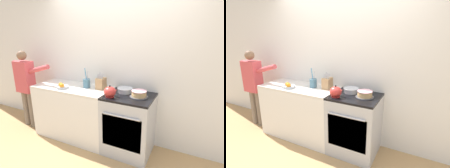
# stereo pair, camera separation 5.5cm
# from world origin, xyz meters

# --- Properties ---
(ground_plane) EXTENTS (16.00, 16.00, 0.00)m
(ground_plane) POSITION_xyz_m (0.00, 0.00, 0.00)
(ground_plane) COLOR tan
(wall_back) EXTENTS (8.00, 0.04, 2.60)m
(wall_back) POSITION_xyz_m (0.00, 0.63, 1.30)
(wall_back) COLOR silver
(wall_back) RESTS_ON ground_plane
(counter_cabinet) EXTENTS (1.36, 0.61, 0.93)m
(counter_cabinet) POSITION_xyz_m (-0.70, 0.30, 0.46)
(counter_cabinet) COLOR white
(counter_cabinet) RESTS_ON ground_plane
(stove_range) EXTENTS (0.71, 0.64, 0.93)m
(stove_range) POSITION_xyz_m (0.34, 0.30, 0.46)
(stove_range) COLOR #B7BABF
(stove_range) RESTS_ON ground_plane
(layer_cake) EXTENTS (0.26, 0.26, 0.09)m
(layer_cake) POSITION_xyz_m (0.48, 0.31, 0.97)
(layer_cake) COLOR #4C4C51
(layer_cake) RESTS_ON stove_range
(tea_kettle) EXTENTS (0.22, 0.18, 0.17)m
(tea_kettle) POSITION_xyz_m (0.11, 0.14, 1.00)
(tea_kettle) COLOR red
(tea_kettle) RESTS_ON stove_range
(mixing_bowl) EXTENTS (0.24, 0.24, 0.07)m
(mixing_bowl) POSITION_xyz_m (0.23, 0.41, 0.96)
(mixing_bowl) COLOR #B7BABF
(mixing_bowl) RESTS_ON stove_range
(knife_block) EXTENTS (0.13, 0.16, 0.27)m
(knife_block) POSITION_xyz_m (-0.19, 0.41, 1.02)
(knife_block) COLOR tan
(knife_block) RESTS_ON counter_cabinet
(utensil_crock) EXTENTS (0.12, 0.12, 0.33)m
(utensil_crock) POSITION_xyz_m (-0.44, 0.37, 1.00)
(utensil_crock) COLOR #477084
(utensil_crock) RESTS_ON counter_cabinet
(fruit_bowl) EXTENTS (0.20, 0.20, 0.10)m
(fruit_bowl) POSITION_xyz_m (-0.79, 0.15, 0.96)
(fruit_bowl) COLOR #B7BABF
(fruit_bowl) RESTS_ON counter_cabinet
(person_baker) EXTENTS (0.89, 0.20, 1.50)m
(person_baker) POSITION_xyz_m (-1.73, 0.20, 0.89)
(person_baker) COLOR #7A6B5B
(person_baker) RESTS_ON ground_plane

